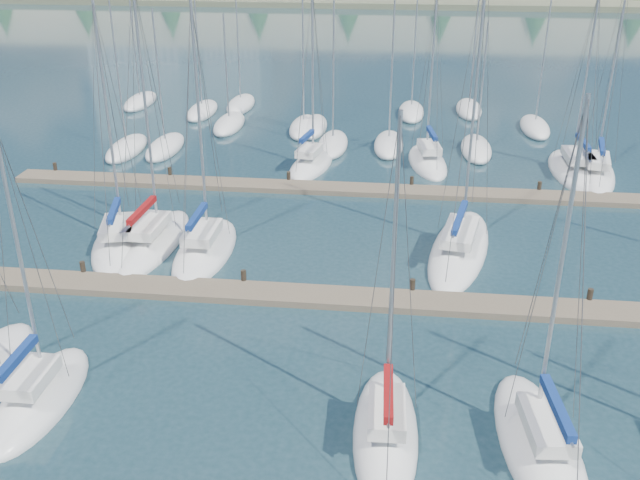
# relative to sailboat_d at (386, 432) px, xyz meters

# --- Properties ---
(ground) EXTENTS (400.00, 400.00, 0.00)m
(ground) POSITION_rel_sailboat_d_xyz_m (-3.07, 53.08, -0.19)
(ground) COLOR #233D47
(ground) RESTS_ON ground
(dock_mid) EXTENTS (44.00, 1.93, 1.10)m
(dock_mid) POSITION_rel_sailboat_d_xyz_m (-3.07, 9.10, -0.04)
(dock_mid) COLOR #6B5E4C
(dock_mid) RESTS_ON ground
(dock_far) EXTENTS (44.00, 1.93, 1.10)m
(dock_far) POSITION_rel_sailboat_d_xyz_m (-3.07, 23.10, -0.04)
(dock_far) COLOR #6B5E4C
(dock_far) RESTS_ON ground
(sailboat_d) EXTENTS (2.45, 7.25, 12.00)m
(sailboat_d) POSITION_rel_sailboat_d_xyz_m (0.00, 0.00, 0.00)
(sailboat_d) COLOR white
(sailboat_d) RESTS_ON ground
(sailboat_k) EXTENTS (4.85, 10.83, 15.57)m
(sailboat_k) POSITION_rel_sailboat_d_xyz_m (3.42, 14.95, -0.00)
(sailboat_k) COLOR white
(sailboat_k) RESTS_ON ground
(sailboat_c) EXTENTS (2.46, 6.55, 11.28)m
(sailboat_c) POSITION_rel_sailboat_d_xyz_m (-12.66, 0.43, -0.00)
(sailboat_c) COLOR white
(sailboat_c) RESTS_ON ground
(sailboat_e) EXTENTS (3.26, 8.06, 12.60)m
(sailboat_e) POSITION_rel_sailboat_d_xyz_m (5.13, -0.03, -0.00)
(sailboat_e) COLOR white
(sailboat_e) RESTS_ON ground
(sailboat_h) EXTENTS (4.76, 8.37, 13.28)m
(sailboat_h) POSITION_rel_sailboat_d_xyz_m (-14.47, 13.50, -0.01)
(sailboat_h) COLOR white
(sailboat_h) RESTS_ON ground
(sailboat_q) EXTENTS (3.16, 8.86, 12.73)m
(sailboat_q) POSITION_rel_sailboat_d_xyz_m (12.00, 28.38, -0.02)
(sailboat_q) COLOR white
(sailboat_q) RESTS_ON ground
(sailboat_p) EXTENTS (3.50, 7.67, 12.71)m
(sailboat_p) POSITION_rel_sailboat_d_xyz_m (2.06, 29.09, -0.00)
(sailboat_p) COLOR white
(sailboat_p) RESTS_ON ground
(sailboat_j) EXTENTS (2.79, 7.96, 13.40)m
(sailboat_j) POSITION_rel_sailboat_d_xyz_m (-9.85, 13.30, -0.01)
(sailboat_j) COLOR white
(sailboat_j) RESTS_ON ground
(sailboat_r) EXTENTS (4.08, 8.82, 13.90)m
(sailboat_r) POSITION_rel_sailboat_d_xyz_m (13.23, 27.56, -0.00)
(sailboat_r) COLOR white
(sailboat_r) RESTS_ON ground
(sailboat_i) EXTENTS (2.82, 8.88, 14.31)m
(sailboat_i) POSITION_rel_sailboat_d_xyz_m (-12.80, 13.86, 0.00)
(sailboat_i) COLOR white
(sailboat_i) RESTS_ON ground
(sailboat_o) EXTENTS (3.60, 6.97, 12.70)m
(sailboat_o) POSITION_rel_sailboat_d_xyz_m (-6.04, 27.32, 0.01)
(sailboat_o) COLOR white
(sailboat_o) RESTS_ON ground
(distant_boats) EXTENTS (36.93, 20.75, 13.30)m
(distant_boats) POSITION_rel_sailboat_d_xyz_m (-7.41, 36.85, 0.10)
(distant_boats) COLOR #9EA0A5
(distant_boats) RESTS_ON ground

